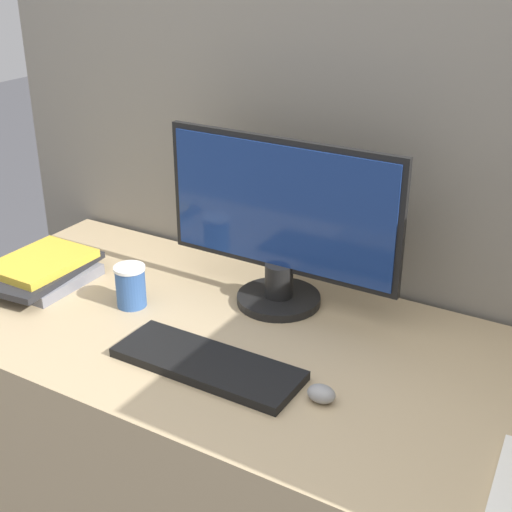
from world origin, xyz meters
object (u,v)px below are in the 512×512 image
Objects in this scene: mouse at (321,394)px; book_stack at (42,270)px; monitor at (280,226)px; keyboard at (207,364)px; coffee_cup at (131,286)px.

book_stack is at bearing 173.59° from mouse.
monitor is at bearing 20.33° from book_stack.
book_stack is at bearing -159.67° from monitor.
mouse is at bearing -49.46° from monitor.
keyboard is 3.91× the size of coffee_cup.
book_stack is at bearing -176.21° from coffee_cup.
mouse is at bearing -11.36° from coffee_cup.
monitor is 1.46× the size of keyboard.
coffee_cup reaches higher than keyboard.
keyboard is at bearing -10.83° from book_stack.
monitor is 5.73× the size of coffee_cup.
coffee_cup reaches higher than book_stack.
coffee_cup is (-0.30, -0.20, -0.15)m from monitor.
keyboard is 0.60m from book_stack.
book_stack reaches higher than keyboard.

